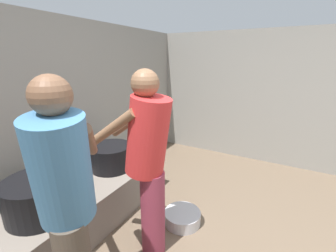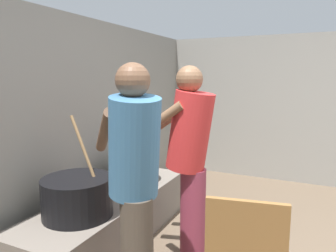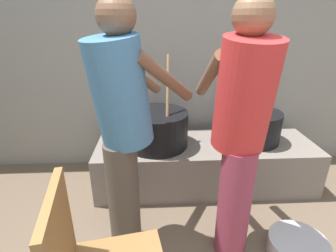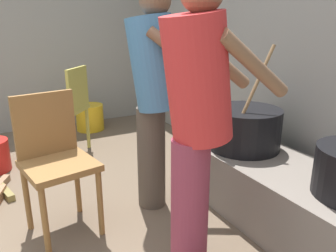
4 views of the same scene
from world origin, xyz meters
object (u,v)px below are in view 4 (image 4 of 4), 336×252
object	(u,v)px
bucket_yellow_plastic	(90,117)
cooking_pot_main	(244,128)
cook_in_red_shirt	(197,113)
chair_olive	(68,106)
chair_brown_wood	(55,157)
cook_in_blue_shirt	(155,89)

from	to	relation	value
bucket_yellow_plastic	cooking_pot_main	bearing A→B (deg)	14.19
cook_in_red_shirt	chair_olive	bearing A→B (deg)	-173.61
chair_brown_wood	cook_in_red_shirt	bearing A→B (deg)	39.88
cooking_pot_main	bucket_yellow_plastic	distance (m)	2.31
cooking_pot_main	cook_in_blue_shirt	bearing A→B (deg)	-107.63
cook_in_red_shirt	bucket_yellow_plastic	world-z (taller)	cook_in_red_shirt
cooking_pot_main	chair_brown_wood	world-z (taller)	cooking_pot_main
chair_olive	chair_brown_wood	world-z (taller)	same
cook_in_blue_shirt	cooking_pot_main	bearing A→B (deg)	72.37
cook_in_blue_shirt	bucket_yellow_plastic	xyz separation A→B (m)	(-2.00, 0.07, -0.71)
chair_olive	cooking_pot_main	bearing A→B (deg)	31.65
cook_in_blue_shirt	chair_olive	distance (m)	1.41
chair_brown_wood	chair_olive	bearing A→B (deg)	164.45
cook_in_red_shirt	bucket_yellow_plastic	bearing A→B (deg)	176.54
cook_in_red_shirt	chair_brown_wood	bearing A→B (deg)	-140.12
cooking_pot_main	bucket_yellow_plastic	xyz separation A→B (m)	(-2.20, -0.56, -0.39)
bucket_yellow_plastic	chair_brown_wood	bearing A→B (deg)	-20.67
cook_in_blue_shirt	chair_olive	bearing A→B (deg)	-166.63
cook_in_blue_shirt	cook_in_red_shirt	distance (m)	0.66
cooking_pot_main	cook_in_red_shirt	world-z (taller)	cook_in_red_shirt
chair_olive	chair_brown_wood	distance (m)	1.34
cook_in_blue_shirt	chair_brown_wood	world-z (taller)	cook_in_blue_shirt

